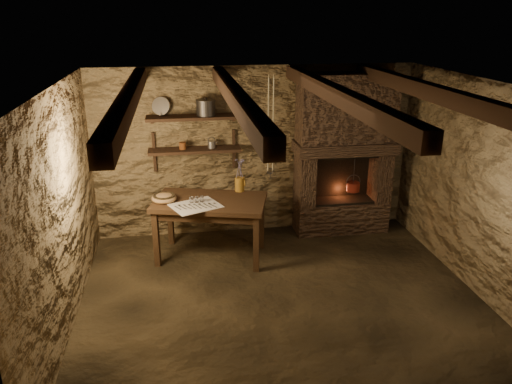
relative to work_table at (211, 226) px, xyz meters
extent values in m
plane|color=black|center=(0.71, -1.20, -0.43)|extent=(4.50, 4.50, 0.00)
cube|color=#503D25|center=(0.71, 0.80, 0.77)|extent=(4.50, 0.04, 2.40)
cube|color=#503D25|center=(0.71, -3.20, 0.77)|extent=(4.50, 0.04, 2.40)
cube|color=#503D25|center=(-1.54, -1.20, 0.77)|extent=(0.04, 4.00, 2.40)
cube|color=#503D25|center=(2.96, -1.20, 0.77)|extent=(0.04, 4.00, 2.40)
cube|color=black|center=(0.71, -1.20, 1.97)|extent=(4.50, 4.00, 0.04)
cube|color=black|center=(-0.79, -1.20, 1.88)|extent=(0.14, 3.95, 0.16)
cube|color=black|center=(0.21, -1.20, 1.88)|extent=(0.14, 3.95, 0.16)
cube|color=black|center=(1.21, -1.20, 1.88)|extent=(0.14, 3.95, 0.16)
cube|color=black|center=(2.21, -1.20, 1.88)|extent=(0.14, 3.95, 0.16)
cube|color=black|center=(-0.14, 0.64, 0.87)|extent=(1.25, 0.30, 0.04)
cube|color=black|center=(-0.14, 0.64, 1.32)|extent=(1.25, 0.30, 0.04)
cube|color=#3C291E|center=(1.96, 0.57, -0.21)|extent=(1.35, 0.45, 0.45)
cube|color=#3C291E|center=(1.39, 0.57, 0.39)|extent=(0.23, 0.45, 0.75)
cube|color=#3C291E|center=(2.52, 0.57, 0.39)|extent=(0.23, 0.45, 0.75)
cube|color=#3C291E|center=(1.96, 0.54, 0.85)|extent=(1.43, 0.51, 0.16)
cube|color=#3C291E|center=(1.96, 0.57, 1.40)|extent=(1.35, 0.45, 0.94)
cube|color=black|center=(1.96, 0.76, 0.39)|extent=(0.90, 0.06, 0.75)
cube|color=black|center=(0.00, 0.00, 0.34)|extent=(1.57, 1.15, 0.06)
cube|color=black|center=(0.00, 0.00, 0.25)|extent=(1.42, 1.00, 0.10)
cube|color=beige|center=(-0.19, -0.19, 0.38)|extent=(0.70, 0.65, 0.01)
cylinder|color=#A16E1F|center=(0.42, 0.28, 0.47)|extent=(0.14, 0.14, 0.19)
torus|color=#A16E1F|center=(0.49, 0.28, 0.49)|extent=(0.02, 0.11, 0.11)
ellipsoid|color=olive|center=(-0.58, 0.05, 0.41)|extent=(0.38, 0.38, 0.11)
cylinder|color=#282524|center=(0.03, 0.64, 1.43)|extent=(0.31, 0.31, 0.19)
cylinder|color=#A6A6A1|center=(-0.56, 0.74, 1.46)|extent=(0.27, 0.19, 0.24)
cylinder|color=#5A2B12|center=(-0.30, 0.64, 0.93)|extent=(0.12, 0.12, 0.09)
cylinder|color=maroon|center=(2.11, 0.52, 0.25)|extent=(0.24, 0.24, 0.13)
torus|color=#282524|center=(2.11, 0.52, 0.33)|extent=(0.21, 0.01, 0.21)
cylinder|color=#282524|center=(2.11, 0.52, 0.51)|extent=(0.01, 0.01, 0.44)
camera|label=1|loc=(-0.35, -5.98, 2.65)|focal=35.00mm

